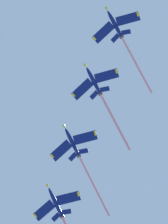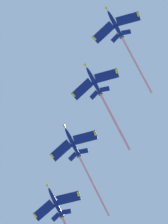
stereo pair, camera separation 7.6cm
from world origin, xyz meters
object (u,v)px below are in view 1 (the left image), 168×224
jet_third (77,152)px  jet_second (100,93)px  jet_lead (119,33)px  jet_fourth (62,217)px

jet_third → jet_second: bearing=-11.9°
jet_lead → jet_fourth: (-67.38, 18.75, -20.82)m
jet_lead → jet_third: (-45.15, 10.70, -13.09)m
jet_lead → jet_fourth: bearing=164.5°
jet_lead → jet_third: 48.21m
jet_second → jet_fourth: jet_second is taller
jet_second → jet_third: jet_second is taller
jet_second → jet_lead: bearing=-14.7°
jet_lead → jet_fourth: size_ratio=1.00×
jet_third → jet_lead: bearing=-13.3°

